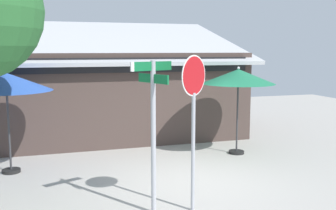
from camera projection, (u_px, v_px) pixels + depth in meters
name	position (u px, v px, depth m)	size (l,w,h in m)	color
ground_plane	(192.00, 182.00, 9.11)	(28.00, 28.00, 0.10)	#ADA8A0
cafe_building	(116.00, 90.00, 14.32)	(8.60, 5.91, 4.14)	#473833
street_sign_post	(153.00, 121.00, 7.02)	(0.83, 0.77, 2.81)	#A8AAB2
stop_sign	(194.00, 105.00, 7.09)	(0.61, 0.43, 2.90)	#A8AAB2
patio_umbrella_royal_blue_left	(6.00, 83.00, 9.34)	(2.16, 2.16, 2.52)	black
patio_umbrella_forest_green_center	(238.00, 77.00, 11.10)	(2.08, 2.08, 2.52)	black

